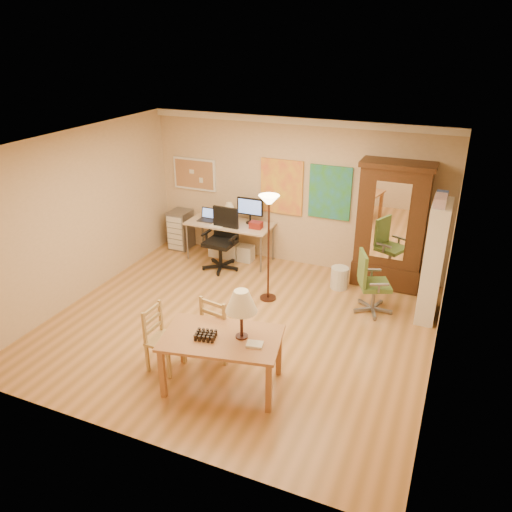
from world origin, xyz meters
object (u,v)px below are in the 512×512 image
at_px(computer_desk, 232,237).
at_px(bookshelf, 433,262).
at_px(armoire, 391,234).
at_px(dining_table, 229,327).
at_px(office_chair_green, 371,296).
at_px(office_chair_black, 221,253).

relative_size(computer_desk, bookshelf, 0.89).
relative_size(armoire, bookshelf, 1.18).
bearing_deg(armoire, bookshelf, -47.30).
xyz_separation_m(dining_table, office_chair_green, (1.24, 2.48, -0.57)).
bearing_deg(dining_table, computer_desk, 114.97).
height_order(office_chair_black, bookshelf, bookshelf).
bearing_deg(computer_desk, office_chair_green, -18.60).
bearing_deg(office_chair_black, office_chair_green, -10.08).
bearing_deg(bookshelf, armoire, 132.70).
height_order(office_chair_black, office_chair_green, office_chair_black).
xyz_separation_m(office_chair_black, armoire, (2.91, 0.53, 0.64)).
bearing_deg(armoire, office_chair_black, -169.65).
bearing_deg(dining_table, armoire, 69.75).
xyz_separation_m(office_chair_black, bookshelf, (3.67, -0.29, 0.61)).
xyz_separation_m(armoire, bookshelf, (0.76, -0.82, -0.03)).
distance_m(computer_desk, office_chair_black, 0.47).
relative_size(computer_desk, office_chair_black, 1.45).
height_order(computer_desk, office_chair_black, computer_desk).
bearing_deg(office_chair_green, dining_table, -116.59).
relative_size(dining_table, bookshelf, 0.85).
relative_size(dining_table, office_chair_black, 1.38).
distance_m(office_chair_black, office_chair_green, 2.90).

